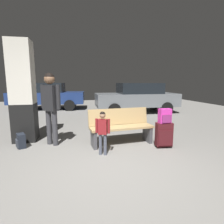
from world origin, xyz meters
TOP-DOWN VIEW (x-y plane):
  - ground_plane at (0.00, 4.00)m, footprint 18.00×18.00m
  - structural_pillar at (-1.93, 2.20)m, footprint 0.57×0.57m
  - bench at (0.52, 1.45)m, footprint 1.65×0.70m
  - suitcase at (1.46, 0.96)m, footprint 0.40×0.26m
  - backpack_bright at (1.46, 0.96)m, footprint 0.29×0.20m
  - child at (-0.04, 0.81)m, footprint 0.30×0.23m
  - adult at (-1.19, 1.70)m, footprint 0.49×0.42m
  - backpack_dark_floor at (-1.91, 1.61)m, footprint 0.28×0.32m
  - parked_car_far at (-2.20, 8.16)m, footprint 4.23×2.06m
  - parked_car_near at (2.49, 5.99)m, footprint 4.12×1.83m

SIDE VIEW (x-z plane):
  - ground_plane at x=0.00m, z-range -0.10..0.00m
  - backpack_dark_floor at x=-1.91m, z-range 0.00..0.34m
  - suitcase at x=1.46m, z-range 0.02..0.62m
  - bench at x=0.52m, z-range 0.00..0.88m
  - child at x=-0.04m, z-range 0.11..1.06m
  - backpack_bright at x=1.46m, z-range 0.60..0.94m
  - parked_car_far at x=-2.20m, z-range 0.05..1.56m
  - parked_car_near at x=2.49m, z-range 0.05..1.56m
  - adult at x=-1.19m, z-range 0.21..1.98m
  - structural_pillar at x=-1.93m, z-range -0.01..2.60m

